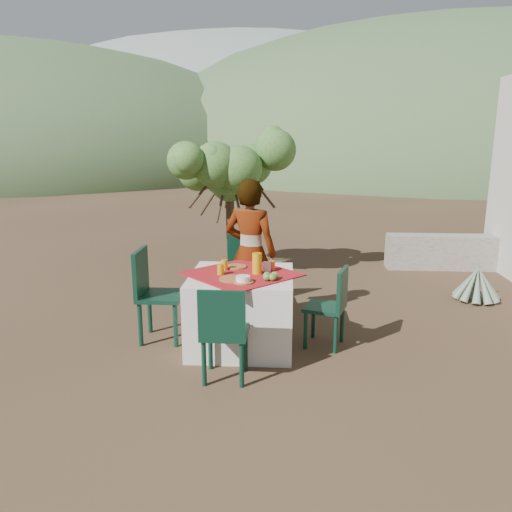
% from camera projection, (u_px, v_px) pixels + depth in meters
% --- Properties ---
extents(ground, '(160.00, 160.00, 0.00)m').
position_uv_depth(ground, '(217.00, 349.00, 5.02)').
color(ground, '#382719').
rests_on(ground, ground).
extents(table, '(1.30, 1.30, 0.76)m').
position_uv_depth(table, '(242.00, 310.00, 5.05)').
color(table, white).
rests_on(table, ground).
extents(chair_far, '(0.47, 0.47, 0.91)m').
position_uv_depth(chair_far, '(245.00, 268.00, 6.14)').
color(chair_far, black).
rests_on(chair_far, ground).
extents(chair_near, '(0.40, 0.40, 0.86)m').
position_uv_depth(chair_near, '(224.00, 330.00, 4.25)').
color(chair_near, black).
rests_on(chair_near, ground).
extents(chair_left, '(0.45, 0.45, 0.97)m').
position_uv_depth(chair_left, '(153.00, 290.00, 5.16)').
color(chair_left, black).
rests_on(chair_left, ground).
extents(chair_right, '(0.48, 0.48, 0.82)m').
position_uv_depth(chair_right, '(332.00, 303.00, 5.00)').
color(chair_right, black).
rests_on(chair_right, ground).
extents(person, '(0.70, 0.56, 1.65)m').
position_uv_depth(person, '(250.00, 253.00, 5.57)').
color(person, '#8C6651').
rests_on(person, ground).
extents(shrub_tree, '(1.65, 1.62, 1.94)m').
position_uv_depth(shrub_tree, '(234.00, 176.00, 7.29)').
color(shrub_tree, '#3F2A1F').
rests_on(shrub_tree, ground).
extents(agave, '(0.61, 0.58, 0.64)m').
position_uv_depth(agave, '(477.00, 284.00, 6.50)').
color(agave, slate).
rests_on(agave, ground).
extents(stone_wall, '(2.60, 0.35, 0.55)m').
position_uv_depth(stone_wall, '(469.00, 252.00, 8.02)').
color(stone_wall, gray).
rests_on(stone_wall, ground).
extents(hill_near_left, '(40.00, 40.00, 16.00)m').
position_uv_depth(hill_near_left, '(25.00, 167.00, 35.30)').
color(hill_near_left, '#35502D').
rests_on(hill_near_left, ground).
extents(hill_near_right, '(48.00, 48.00, 20.00)m').
position_uv_depth(hill_near_right, '(434.00, 164.00, 39.18)').
color(hill_near_right, '#35502D').
rests_on(hill_near_right, ground).
extents(hill_far_center, '(60.00, 60.00, 24.00)m').
position_uv_depth(hill_far_center, '(248.00, 156.00, 55.74)').
color(hill_far_center, gray).
rests_on(hill_far_center, ground).
extents(plate_far, '(0.22, 0.22, 0.01)m').
position_uv_depth(plate_far, '(236.00, 267.00, 5.19)').
color(plate_far, brown).
rests_on(plate_far, table).
extents(plate_near, '(0.26, 0.26, 0.01)m').
position_uv_depth(plate_near, '(233.00, 279.00, 4.74)').
color(plate_near, brown).
rests_on(plate_near, table).
extents(glass_far, '(0.07, 0.07, 0.11)m').
position_uv_depth(glass_far, '(224.00, 265.00, 5.08)').
color(glass_far, orange).
rests_on(glass_far, table).
extents(glass_near, '(0.06, 0.06, 0.10)m').
position_uv_depth(glass_near, '(221.00, 269.00, 4.91)').
color(glass_near, orange).
rests_on(glass_near, table).
extents(juice_pitcher, '(0.10, 0.10, 0.21)m').
position_uv_depth(juice_pitcher, '(257.00, 263.00, 4.93)').
color(juice_pitcher, orange).
rests_on(juice_pitcher, table).
extents(bowl_plate, '(0.20, 0.20, 0.01)m').
position_uv_depth(bowl_plate, '(243.00, 282.00, 4.65)').
color(bowl_plate, brown).
rests_on(bowl_plate, table).
extents(white_bowl, '(0.13, 0.13, 0.05)m').
position_uv_depth(white_bowl, '(243.00, 279.00, 4.65)').
color(white_bowl, white).
rests_on(white_bowl, bowl_plate).
extents(jar_left, '(0.06, 0.06, 0.10)m').
position_uv_depth(jar_left, '(272.00, 265.00, 5.08)').
color(jar_left, orange).
rests_on(jar_left, table).
extents(jar_right, '(0.06, 0.06, 0.09)m').
position_uv_depth(jar_right, '(272.00, 265.00, 5.09)').
color(jar_right, orange).
rests_on(jar_right, table).
extents(napkin_holder, '(0.08, 0.04, 0.10)m').
position_uv_depth(napkin_holder, '(267.00, 266.00, 5.03)').
color(napkin_holder, white).
rests_on(napkin_holder, table).
extents(fruit_cluster, '(0.14, 0.13, 0.07)m').
position_uv_depth(fruit_cluster, '(270.00, 276.00, 4.73)').
color(fruit_cluster, '#5C8C33').
rests_on(fruit_cluster, table).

